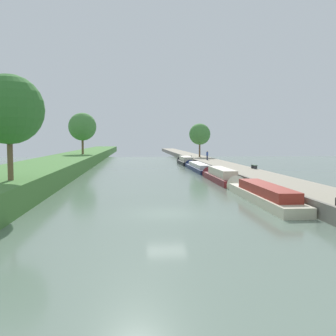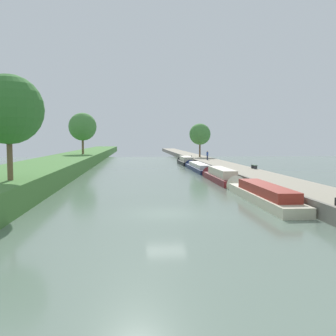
# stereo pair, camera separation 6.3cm
# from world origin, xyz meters

# --- Properties ---
(ground_plane) EXTENTS (160.00, 160.00, 0.00)m
(ground_plane) POSITION_xyz_m (0.00, 0.00, 0.00)
(ground_plane) COLOR slate
(right_towpath) EXTENTS (4.49, 260.00, 1.00)m
(right_towpath) POSITION_xyz_m (11.29, 0.00, 0.50)
(right_towpath) COLOR #9E937F
(right_towpath) RESTS_ON ground_plane
(stone_quay) EXTENTS (0.25, 260.00, 1.05)m
(stone_quay) POSITION_xyz_m (8.92, 0.00, 0.53)
(stone_quay) COLOR gray
(stone_quay) RESTS_ON ground_plane
(narrowboat_cream) EXTENTS (2.01, 14.34, 2.00)m
(narrowboat_cream) POSITION_xyz_m (7.64, 4.50, 0.57)
(narrowboat_cream) COLOR beige
(narrowboat_cream) RESTS_ON ground_plane
(narrowboat_maroon) EXTENTS (1.86, 12.41, 2.10)m
(narrowboat_maroon) POSITION_xyz_m (7.50, 18.30, 0.63)
(narrowboat_maroon) COLOR maroon
(narrowboat_maroon) RESTS_ON ground_plane
(narrowboat_navy) EXTENTS (1.83, 16.06, 1.75)m
(narrowboat_navy) POSITION_xyz_m (7.49, 33.98, 0.48)
(narrowboat_navy) COLOR #141E42
(narrowboat_navy) RESTS_ON ground_plane
(narrowboat_black) EXTENTS (2.10, 11.06, 2.19)m
(narrowboat_black) POSITION_xyz_m (7.51, 48.37, 0.59)
(narrowboat_black) COLOR black
(narrowboat_black) RESTS_ON ground_plane
(tree_rightbank_midnear) EXTENTS (4.42, 4.42, 6.99)m
(tree_rightbank_midnear) POSITION_xyz_m (11.53, 55.75, 5.76)
(tree_rightbank_midnear) COLOR brown
(tree_rightbank_midnear) RESTS_ON right_towpath
(tree_leftbank_downstream) EXTENTS (4.84, 4.84, 7.35)m
(tree_leftbank_downstream) POSITION_xyz_m (-10.67, 3.32, 6.79)
(tree_leftbank_downstream) COLOR brown
(tree_leftbank_downstream) RESTS_ON left_grassy_bank
(tree_leftbank_upstream) EXTENTS (5.29, 5.29, 7.88)m
(tree_leftbank_upstream) POSITION_xyz_m (-11.91, 50.90, 7.09)
(tree_leftbank_upstream) COLOR brown
(tree_leftbank_upstream) RESTS_ON left_grassy_bank
(person_walking) EXTENTS (0.34, 0.34, 1.66)m
(person_walking) POSITION_xyz_m (10.96, 44.22, 1.87)
(person_walking) COLOR #282D42
(person_walking) RESTS_ON right_towpath
(mooring_bollard_near) EXTENTS (0.16, 0.16, 0.45)m
(mooring_bollard_near) POSITION_xyz_m (9.35, -3.71, 1.23)
(mooring_bollard_near) COLOR black
(mooring_bollard_near) RESTS_ON right_towpath
(mooring_bollard_far) EXTENTS (0.16, 0.16, 0.45)m
(mooring_bollard_far) POSITION_xyz_m (9.35, 52.93, 1.23)
(mooring_bollard_far) COLOR black
(mooring_bollard_far) RESTS_ON right_towpath
(park_bench) EXTENTS (0.44, 1.50, 0.47)m
(park_bench) POSITION_xyz_m (13.08, 23.44, 1.35)
(park_bench) COLOR #333338
(park_bench) RESTS_ON right_towpath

